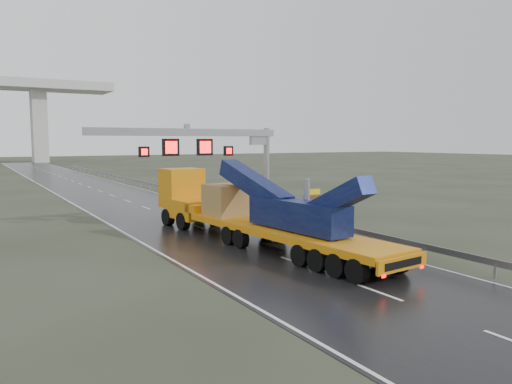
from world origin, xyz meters
TOP-DOWN VIEW (x-y plane):
  - ground at (0.00, 0.00)m, footprint 400.00×400.00m
  - road at (0.00, 40.00)m, footprint 11.00×200.00m
  - guardrail at (6.10, 30.00)m, footprint 0.20×140.00m
  - sign_gantry at (2.10, 17.99)m, footprint 14.90×1.20m
  - heavy_haul_truck at (0.40, 10.71)m, footprint 5.15×21.44m
  - exit_sign_pair at (8.77, 14.34)m, footprint 1.47×0.18m
  - striped_barrier at (6.24, 15.61)m, footprint 0.67×0.48m

SIDE VIEW (x-z plane):
  - ground at x=0.00m, z-range 0.00..0.00m
  - road at x=0.00m, z-range 0.00..0.02m
  - striped_barrier at x=6.24m, z-range 0.00..1.01m
  - guardrail at x=6.10m, z-range 0.00..1.40m
  - exit_sign_pair at x=8.77m, z-range 0.50..3.01m
  - heavy_haul_truck at x=0.40m, z-range -0.56..4.43m
  - sign_gantry at x=2.10m, z-range 1.90..9.33m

